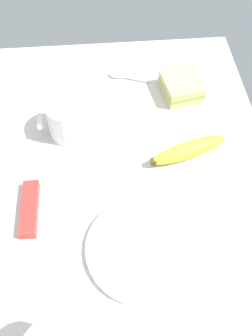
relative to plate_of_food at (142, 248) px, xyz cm
name	(u,v)px	position (x,y,z in cm)	size (l,w,h in cm)	color
tabletop	(126,179)	(16.72, 1.58, -1.60)	(90.00, 64.00, 2.00)	beige
plate_of_food	(142,248)	(0.00, 0.00, 0.00)	(21.04, 21.04, 1.20)	white
coffee_mug_black	(67,119)	(29.98, 13.40, 3.85)	(8.89, 11.20, 8.62)	white
sandwich_main	(181,87)	(40.36, -14.03, 1.60)	(11.10, 10.33, 4.40)	#DBB77A
banana	(189,150)	(21.10, -12.46, 1.29)	(8.83, 18.20, 3.79)	yellow
spoon	(121,77)	(47.26, 0.21, -0.22)	(5.28, 10.85, 0.80)	silver
snack_bar	(30,209)	(10.02, 21.19, 0.40)	(12.07, 3.09, 2.00)	red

